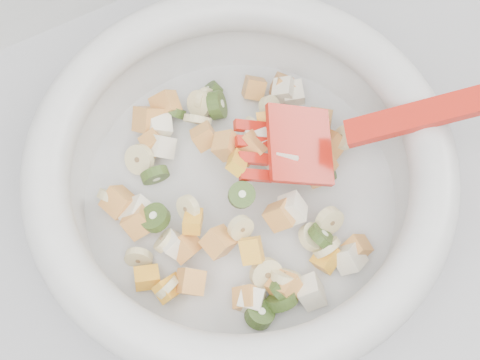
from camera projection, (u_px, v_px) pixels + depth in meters
counter at (315, 278)px, 1.06m from camera, size 2.00×0.60×0.90m
mixing_bowl at (241, 176)px, 0.58m from camera, size 0.48×0.36×0.16m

